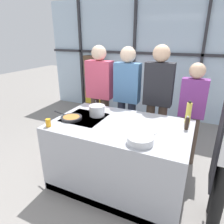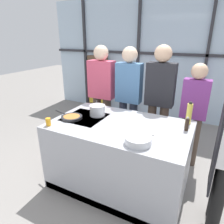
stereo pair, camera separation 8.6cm
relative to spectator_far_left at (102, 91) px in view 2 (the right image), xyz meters
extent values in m
plane|color=gray|center=(0.77, -0.91, -1.02)|extent=(18.00, 18.00, 0.00)
cube|color=silver|center=(0.77, 1.84, 0.38)|extent=(6.40, 0.04, 2.80)
cube|color=#2D2D33|center=(0.77, 1.79, 0.52)|extent=(6.40, 0.06, 0.06)
cube|color=#2D2D33|center=(-1.53, 1.79, 0.38)|extent=(0.06, 0.06, 2.80)
cube|color=#2D2D33|center=(0.00, 1.79, 0.38)|extent=(0.06, 0.06, 2.80)
cube|color=#2D2D33|center=(1.54, 1.79, 0.38)|extent=(0.06, 0.06, 2.80)
cube|color=brown|center=(-1.07, 1.66, -0.30)|extent=(0.54, 0.16, 1.44)
cube|color=gold|center=(-1.07, 1.56, -0.70)|extent=(0.46, 0.03, 0.32)
cube|color=teal|center=(-1.07, 1.56, -0.27)|extent=(0.46, 0.03, 0.32)
cube|color=#3D8447|center=(-1.07, 1.56, 0.13)|extent=(0.46, 0.03, 0.32)
cube|color=#A8AAB2|center=(0.77, -0.91, -0.57)|extent=(1.72, 1.07, 0.90)
cube|color=black|center=(0.25, -0.91, -0.13)|extent=(0.52, 0.52, 0.01)
cube|color=black|center=(0.77, -1.43, -0.97)|extent=(1.68, 0.03, 0.10)
cylinder|color=#38383D|center=(0.13, -1.04, -0.13)|extent=(0.13, 0.13, 0.01)
cylinder|color=#38383D|center=(0.38, -1.04, -0.13)|extent=(0.13, 0.13, 0.01)
cylinder|color=#38383D|center=(0.13, -0.79, -0.13)|extent=(0.13, 0.13, 0.01)
cylinder|color=#38383D|center=(0.38, -0.79, -0.13)|extent=(0.13, 0.13, 0.01)
cylinder|color=black|center=(1.96, -1.12, -0.61)|extent=(0.13, 0.13, 0.81)
cylinder|color=black|center=(1.96, -0.94, -0.61)|extent=(0.13, 0.13, 0.81)
cube|color=black|center=(1.86, -1.03, -0.13)|extent=(0.02, 0.34, 0.89)
cylinder|color=#47382D|center=(0.10, 0.00, -0.57)|extent=(0.15, 0.15, 0.89)
cylinder|color=#47382D|center=(-0.10, 0.00, -0.57)|extent=(0.15, 0.15, 0.89)
cube|color=#DB4C6B|center=(0.00, 0.00, 0.20)|extent=(0.46, 0.21, 0.64)
sphere|color=beige|center=(0.00, 0.00, 0.64)|extent=(0.25, 0.25, 0.25)
cylinder|color=#232838|center=(0.61, 0.00, -0.58)|extent=(0.13, 0.13, 0.89)
cylinder|color=#232838|center=(0.42, 0.00, -0.58)|extent=(0.13, 0.13, 0.89)
cube|color=#4C7AAD|center=(0.51, 0.00, 0.19)|extent=(0.42, 0.19, 0.64)
sphere|color=beige|center=(0.51, 0.00, 0.63)|extent=(0.25, 0.25, 0.25)
cylinder|color=#47382D|center=(1.13, 0.00, -0.57)|extent=(0.14, 0.14, 0.91)
cylinder|color=#47382D|center=(0.93, 0.00, -0.57)|extent=(0.14, 0.14, 0.91)
cube|color=#232328|center=(1.03, 0.00, 0.21)|extent=(0.43, 0.19, 0.65)
sphere|color=#D8AD8C|center=(1.03, 0.00, 0.67)|extent=(0.25, 0.25, 0.25)
cylinder|color=#47382D|center=(1.63, 0.00, -0.62)|extent=(0.12, 0.12, 0.79)
cylinder|color=#47382D|center=(1.46, 0.00, -0.62)|extent=(0.12, 0.12, 0.79)
cube|color=#7A3384|center=(1.54, 0.00, 0.06)|extent=(0.37, 0.17, 0.57)
sphere|color=#D8AD8C|center=(1.54, 0.00, 0.46)|extent=(0.22, 0.22, 0.22)
cylinder|color=#232326|center=(0.13, -1.04, -0.11)|extent=(0.28, 0.28, 0.03)
cylinder|color=#B26B2D|center=(0.13, -1.04, -0.09)|extent=(0.22, 0.22, 0.01)
cylinder|color=#232326|center=(-0.11, -0.98, -0.10)|extent=(0.22, 0.08, 0.02)
cylinder|color=silver|center=(0.38, -0.79, -0.05)|extent=(0.21, 0.21, 0.15)
cylinder|color=silver|center=(0.38, -0.79, 0.02)|extent=(0.22, 0.22, 0.01)
cylinder|color=black|center=(0.27, -0.62, 0.00)|extent=(0.12, 0.17, 0.02)
cylinder|color=white|center=(1.13, -0.98, -0.12)|extent=(0.24, 0.24, 0.01)
cylinder|color=silver|center=(1.14, -1.27, -0.08)|extent=(0.28, 0.28, 0.08)
cylinder|color=#4C4C51|center=(1.14, -1.27, -0.05)|extent=(0.23, 0.23, 0.01)
cylinder|color=#E0CC4C|center=(1.53, -0.51, 0.01)|extent=(0.07, 0.07, 0.26)
cylinder|color=black|center=(1.53, -0.51, 0.15)|extent=(0.04, 0.04, 0.02)
cylinder|color=#332319|center=(1.54, -0.72, -0.05)|extent=(0.05, 0.05, 0.14)
sphere|color=#B2B2B7|center=(1.54, -0.72, 0.03)|extent=(0.03, 0.03, 0.03)
cylinder|color=orange|center=(0.01, -1.34, -0.07)|extent=(0.06, 0.06, 0.10)
camera|label=1|loc=(1.64, -3.02, 0.91)|focal=32.00mm
camera|label=2|loc=(1.72, -2.98, 0.91)|focal=32.00mm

